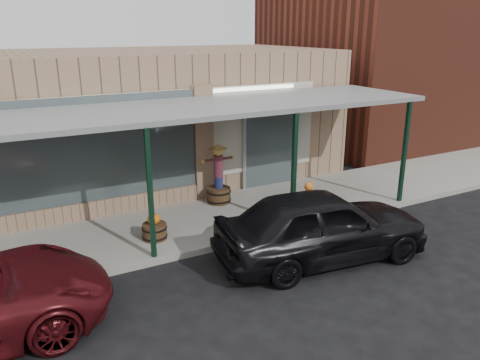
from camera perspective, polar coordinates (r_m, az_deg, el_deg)
ground at (r=9.48m, az=4.56°, el=-12.98°), size 120.00×120.00×0.00m
sidewalk at (r=12.29m, az=-4.51°, el=-5.00°), size 40.00×3.20×0.15m
storefront at (r=15.85m, az=-11.43°, el=7.60°), size 12.00×6.25×4.20m
awning at (r=11.43m, az=-4.79°, el=8.60°), size 12.00×3.00×3.04m
block_buildings_near at (r=17.28m, az=-6.28°, el=14.28°), size 61.00×8.00×8.00m
barrel_scarecrow at (r=13.14m, az=-2.62°, el=-0.36°), size 1.02×0.82×1.71m
barrel_pumpkin at (r=11.17m, az=-10.39°, el=-5.94°), size 0.66×0.66×0.67m
parked_sedan at (r=10.33m, az=9.96°, el=-5.45°), size 4.89×2.44×1.60m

